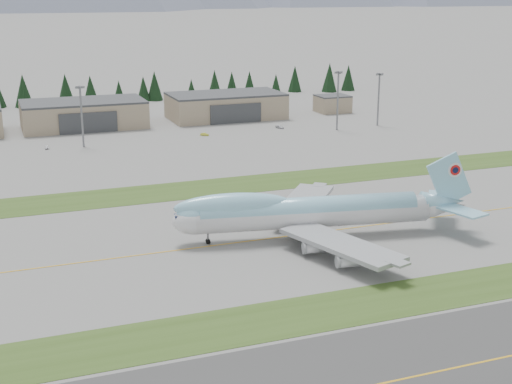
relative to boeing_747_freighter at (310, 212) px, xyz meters
name	(u,v)px	position (x,y,z in m)	size (l,w,h in m)	color
ground	(246,242)	(-14.21, 2.32, -6.03)	(7000.00, 7000.00, 0.00)	slate
grass_strip_near	(321,312)	(-14.21, -35.68, -6.03)	(400.00, 14.00, 0.08)	#344D1B
grass_strip_far	(191,190)	(-14.21, 47.32, -6.03)	(400.00, 18.00, 0.08)	#344D1B
asphalt_taxiway	(394,381)	(-14.21, -59.68, -6.03)	(400.00, 32.00, 0.04)	#363636
taxiway_line_main	(246,242)	(-14.21, 2.32, -6.03)	(400.00, 0.40, 0.02)	gold
taxiway_line_near	(394,381)	(-14.21, -59.68, -6.03)	(400.00, 0.40, 0.02)	gold
boeing_747_freighter	(310,212)	(0.00, 0.00, 0.00)	(69.78, 59.04, 18.30)	silver
hangar_center	(84,114)	(-29.21, 152.22, -0.64)	(48.00, 26.60, 10.80)	gray
hangar_right	(226,106)	(30.79, 152.22, -0.64)	(48.00, 26.60, 10.80)	gray
control_shed	(332,104)	(80.79, 150.32, -2.23)	(14.00, 12.00, 7.60)	gray
floodlight_masts	(174,98)	(-1.83, 112.57, 9.67)	(199.69, 7.42, 24.13)	slate
service_vehicle_a	(47,149)	(-46.96, 115.80, -6.03)	(1.35, 3.35, 1.14)	silver
service_vehicle_b	(205,136)	(11.14, 118.59, -6.03)	(1.14, 3.25, 1.07)	gold
service_vehicle_c	(280,128)	(43.56, 122.41, -6.03)	(1.67, 4.12, 1.19)	silver
conifer_belt	(96,89)	(-15.19, 214.04, 1.00)	(272.17, 15.25, 16.22)	black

